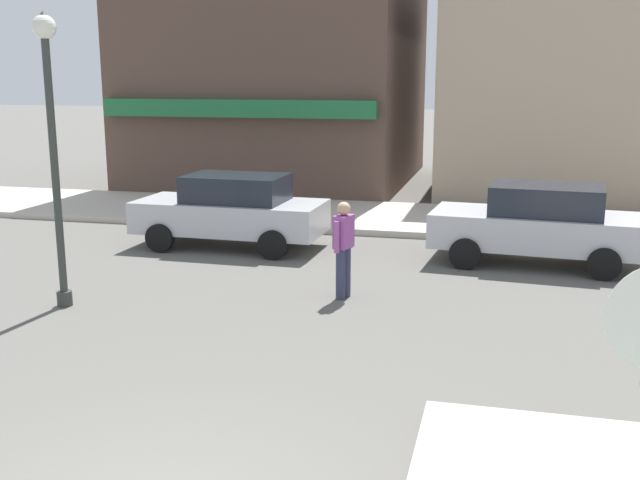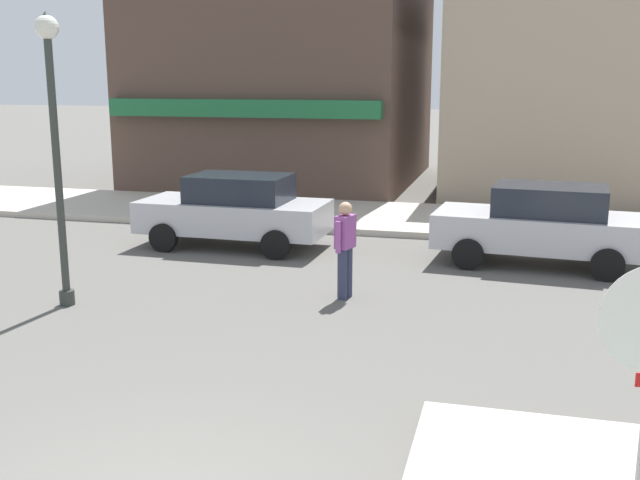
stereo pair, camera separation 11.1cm
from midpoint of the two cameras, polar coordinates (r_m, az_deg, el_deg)
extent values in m
cube|color=beige|center=(19.06, 6.27, 1.65)|extent=(80.00, 4.00, 0.15)
cylinder|color=#333833|center=(12.30, -19.10, 4.71)|extent=(0.12, 0.12, 4.20)
cylinder|color=#333833|center=(12.69, -18.48, -4.17)|extent=(0.24, 0.24, 0.24)
sphere|color=white|center=(12.23, -19.85, 15.01)|extent=(0.36, 0.36, 0.36)
cone|color=#333833|center=(12.24, -19.91, 15.68)|extent=(0.32, 0.32, 0.18)
cube|color=#B7B7BC|center=(16.11, -6.39, 1.83)|extent=(4.03, 1.78, 0.66)
cube|color=#1E232D|center=(15.96, -5.94, 3.96)|extent=(2.11, 1.44, 0.56)
cylinder|color=black|center=(15.94, -11.64, 0.18)|extent=(0.60, 0.19, 0.60)
cylinder|color=black|center=(17.44, -9.09, 1.32)|extent=(0.60, 0.19, 0.60)
cylinder|color=black|center=(14.98, -3.18, -0.36)|extent=(0.60, 0.19, 0.60)
cylinder|color=black|center=(16.56, -1.27, 0.89)|extent=(0.60, 0.19, 0.60)
cube|color=#B7B7BC|center=(15.10, 16.62, 0.67)|extent=(4.13, 2.04, 0.66)
cube|color=#1E232D|center=(14.98, 17.33, 2.92)|extent=(2.19, 1.57, 0.56)
cylinder|color=black|center=(14.46, 11.43, -1.06)|extent=(0.61, 0.23, 0.60)
cylinder|color=black|center=(16.10, 12.31, 0.27)|extent=(0.61, 0.23, 0.60)
cylinder|color=black|center=(14.34, 21.28, -1.77)|extent=(0.61, 0.23, 0.60)
cylinder|color=black|center=(16.00, 21.14, -0.36)|extent=(0.61, 0.23, 0.60)
cylinder|color=#2D334C|center=(12.27, 1.97, -2.61)|extent=(0.16, 0.16, 0.85)
cylinder|color=#2D334C|center=(12.42, 2.37, -2.43)|extent=(0.16, 0.16, 0.85)
cube|color=#994C99|center=(12.19, 2.20, 0.64)|extent=(0.31, 0.41, 0.54)
sphere|color=tan|center=(12.11, 2.21, 2.40)|extent=(0.22, 0.22, 0.22)
cylinder|color=#994C99|center=(12.00, 1.67, 0.22)|extent=(0.11, 0.11, 0.52)
cylinder|color=#994C99|center=(12.39, 2.71, 0.60)|extent=(0.11, 0.11, 0.52)
cube|color=brown|center=(26.55, -2.05, 12.34)|extent=(8.58, 9.79, 7.17)
cube|color=#1E6638|center=(21.78, -5.89, 9.95)|extent=(8.15, 0.40, 0.50)
cube|color=tan|center=(24.76, 17.67, 10.57)|extent=(6.44, 7.28, 6.13)
camera|label=1|loc=(0.06, -89.68, 0.07)|focal=42.00mm
camera|label=2|loc=(0.06, 90.32, -0.07)|focal=42.00mm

